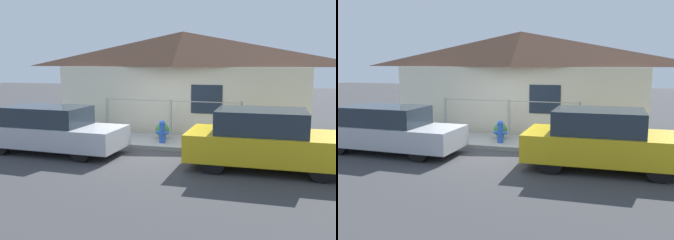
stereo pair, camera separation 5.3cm
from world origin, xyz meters
The scene contains 9 objects.
ground_plane centered at (0.00, 0.00, 0.00)m, with size 60.00×60.00×0.00m, color #38383A.
sidewalk centered at (0.00, 0.99, 0.06)m, with size 24.00×1.98×0.13m.
house centered at (0.00, 3.36, 2.95)m, with size 9.61×2.23×3.77m.
fence centered at (0.00, 1.83, 0.81)m, with size 4.90×0.10×1.24m.
car_left centered at (-2.81, -1.08, 0.68)m, with size 4.26×1.71×1.37m.
car_right centered at (3.26, -1.08, 0.74)m, with size 3.95×1.83×1.49m.
fire_hydrant centered at (0.09, 0.53, 0.50)m, with size 0.44×0.20×0.71m.
potted_plant_near_hydrant centered at (-0.08, 1.10, 0.42)m, with size 0.45×0.45×0.53m.
potted_plant_by_fence centered at (-2.90, 1.21, 0.49)m, with size 0.57×0.57×0.66m.
Camera 2 is at (3.54, -10.46, 2.65)m, focal length 40.00 mm.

